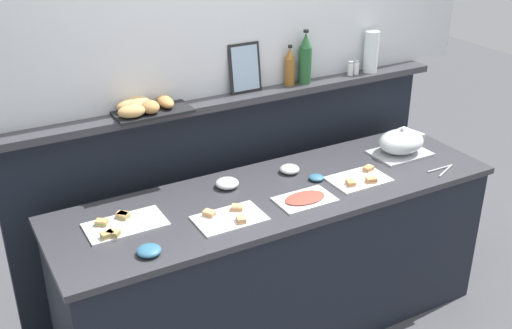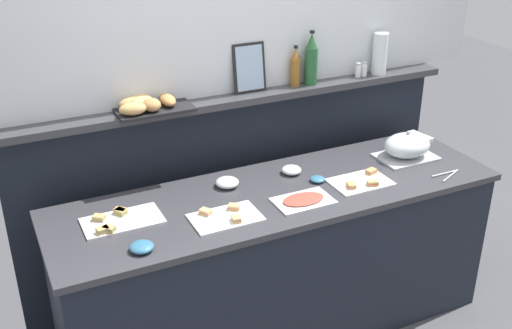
{
  "view_description": "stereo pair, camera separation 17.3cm",
  "coord_description": "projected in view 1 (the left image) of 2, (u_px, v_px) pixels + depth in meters",
  "views": [
    {
      "loc": [
        -1.51,
        -2.47,
        2.43
      ],
      "look_at": [
        -0.09,
        0.1,
        1.03
      ],
      "focal_mm": 43.54,
      "sensor_mm": 36.0,
      "label": 1
    },
    {
      "loc": [
        -1.36,
        -2.54,
        2.43
      ],
      "look_at": [
        -0.09,
        0.1,
        1.03
      ],
      "focal_mm": 43.54,
      "sensor_mm": 36.0,
      "label": 2
    }
  ],
  "objects": [
    {
      "name": "vinegar_bottle_amber",
      "position": [
        290.0,
        67.0,
        3.59
      ],
      "size": [
        0.06,
        0.06,
        0.24
      ],
      "color": "#8E5B23",
      "rests_on": "back_ledge_unit"
    },
    {
      "name": "buffet_counter",
      "position": [
        278.0,
        261.0,
        3.46
      ],
      "size": [
        2.42,
        0.71,
        0.89
      ],
      "color": "black",
      "rests_on": "ground_plane"
    },
    {
      "name": "back_ledge_unit",
      "position": [
        234.0,
        187.0,
        3.78
      ],
      "size": [
        2.66,
        0.22,
        1.29
      ],
      "color": "black",
      "rests_on": "ground_plane"
    },
    {
      "name": "serving_tongs",
      "position": [
        443.0,
        169.0,
        3.49
      ],
      "size": [
        0.19,
        0.08,
        0.01
      ],
      "color": "#B7BABF",
      "rests_on": "buffet_counter"
    },
    {
      "name": "sandwich_platter_side",
      "position": [
        360.0,
        179.0,
        3.38
      ],
      "size": [
        0.32,
        0.22,
        0.04
      ],
      "color": "white",
      "rests_on": "buffet_counter"
    },
    {
      "name": "glass_bowl_medium",
      "position": [
        290.0,
        169.0,
        3.46
      ],
      "size": [
        0.11,
        0.11,
        0.04
      ],
      "color": "silver",
      "rests_on": "buffet_counter"
    },
    {
      "name": "water_carafe",
      "position": [
        371.0,
        52.0,
        3.81
      ],
      "size": [
        0.09,
        0.09,
        0.25
      ],
      "primitive_type": "cylinder",
      "color": "silver",
      "rests_on": "back_ledge_unit"
    },
    {
      "name": "serving_cloche",
      "position": [
        401.0,
        143.0,
        3.66
      ],
      "size": [
        0.34,
        0.24,
        0.17
      ],
      "color": "#B7BABF",
      "rests_on": "buffet_counter"
    },
    {
      "name": "framed_picture",
      "position": [
        245.0,
        68.0,
        3.46
      ],
      "size": [
        0.19,
        0.05,
        0.28
      ],
      "color": "black",
      "rests_on": "back_ledge_unit"
    },
    {
      "name": "glass_bowl_large",
      "position": [
        227.0,
        184.0,
        3.3
      ],
      "size": [
        0.13,
        0.13,
        0.05
      ],
      "color": "silver",
      "rests_on": "buffet_counter"
    },
    {
      "name": "pepper_shaker",
      "position": [
        356.0,
        67.0,
        3.8
      ],
      "size": [
        0.03,
        0.03,
        0.09
      ],
      "color": "white",
      "rests_on": "back_ledge_unit"
    },
    {
      "name": "bread_basket",
      "position": [
        144.0,
        107.0,
        3.19
      ],
      "size": [
        0.4,
        0.26,
        0.08
      ],
      "color": "black",
      "rests_on": "back_ledge_unit"
    },
    {
      "name": "condiment_bowl_dark",
      "position": [
        316.0,
        178.0,
        3.38
      ],
      "size": [
        0.08,
        0.08,
        0.03
      ],
      "primitive_type": "ellipsoid",
      "color": "teal",
      "rests_on": "buffet_counter"
    },
    {
      "name": "salt_shaker",
      "position": [
        350.0,
        68.0,
        3.78
      ],
      "size": [
        0.03,
        0.03,
        0.09
      ],
      "color": "white",
      "rests_on": "back_ledge_unit"
    },
    {
      "name": "wine_bottle_green",
      "position": [
        305.0,
        59.0,
        3.6
      ],
      "size": [
        0.08,
        0.08,
        0.32
      ],
      "color": "#23562D",
      "rests_on": "back_ledge_unit"
    },
    {
      "name": "condiment_bowl_teal",
      "position": [
        149.0,
        251.0,
        2.72
      ],
      "size": [
        0.11,
        0.11,
        0.04
      ],
      "primitive_type": "ellipsoid",
      "color": "teal",
      "rests_on": "buffet_counter"
    },
    {
      "name": "ground_plane",
      "position": [
        231.0,
        273.0,
        4.13
      ],
      "size": [
        12.0,
        12.0,
        0.0
      ],
      "primitive_type": "plane",
      "color": "#4C4C51"
    },
    {
      "name": "cold_cuts_platter",
      "position": [
        305.0,
        199.0,
        3.17
      ],
      "size": [
        0.3,
        0.19,
        0.02
      ],
      "color": "silver",
      "rests_on": "buffet_counter"
    },
    {
      "name": "napkin_stack",
      "position": [
        406.0,
        135.0,
        3.93
      ],
      "size": [
        0.2,
        0.2,
        0.02
      ],
      "primitive_type": "cube",
      "rotation": [
        0.0,
        0.0,
        0.17
      ],
      "color": "white",
      "rests_on": "buffet_counter"
    },
    {
      "name": "sandwich_platter_front",
      "position": [
        122.0,
        225.0,
        2.94
      ],
      "size": [
        0.38,
        0.22,
        0.04
      ],
      "color": "silver",
      "rests_on": "buffet_counter"
    },
    {
      "name": "sandwich_platter_rear",
      "position": [
        230.0,
        218.0,
        3.0
      ],
      "size": [
        0.34,
        0.21,
        0.04
      ],
      "color": "white",
      "rests_on": "buffet_counter"
    }
  ]
}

